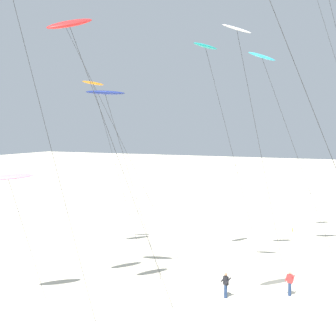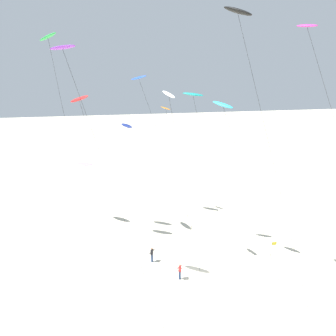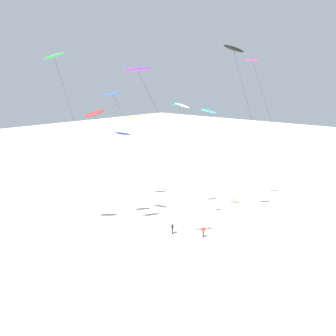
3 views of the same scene
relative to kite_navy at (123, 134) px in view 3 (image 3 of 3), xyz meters
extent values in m
plane|color=beige|center=(5.76, -10.53, -13.39)|extent=(260.00, 260.00, 0.00)
ellipsoid|color=navy|center=(-0.02, 0.02, 0.10)|extent=(1.50, 2.83, 0.39)
cylinder|color=#262626|center=(1.19, -1.50, -6.70)|extent=(2.46, 3.07, 13.40)
ellipsoid|color=#33BFE0|center=(8.48, -8.72, 3.19)|extent=(1.87, 2.13, 0.91)
cylinder|color=#262626|center=(10.69, -11.48, -5.15)|extent=(4.45, 5.55, 16.50)
ellipsoid|color=red|center=(-5.22, -1.09, 3.39)|extent=(2.47, 2.23, 1.27)
cylinder|color=#262626|center=(-3.38, -3.39, -5.06)|extent=(3.71, 4.63, 16.67)
ellipsoid|color=white|center=(3.21, -8.15, 4.22)|extent=(1.21, 1.95, 0.83)
cylinder|color=#262626|center=(4.49, -9.76, -4.62)|extent=(2.60, 3.24, 17.56)
ellipsoid|color=green|center=(-8.19, 1.73, 9.96)|extent=(2.43, 2.25, 1.11)
cylinder|color=#262626|center=(-6.59, -0.28, -1.77)|extent=(3.24, 4.04, 23.24)
ellipsoid|color=pink|center=(-5.20, 3.79, -5.29)|extent=(2.61, 2.74, 0.54)
cylinder|color=#262626|center=(-4.55, 2.98, -9.39)|extent=(1.32, 1.64, 8.00)
ellipsoid|color=teal|center=(6.61, -4.78, 3.96)|extent=(2.25, 1.72, 0.58)
cylinder|color=#262626|center=(8.17, -6.73, -4.77)|extent=(3.14, 3.92, 17.26)
ellipsoid|color=blue|center=(2.22, 4.92, 5.48)|extent=(2.26, 2.25, 0.93)
cylinder|color=#262626|center=(5.01, 1.43, -4.00)|extent=(5.61, 7.02, 18.78)
ellipsoid|color=orange|center=(5.77, 4.94, 1.50)|extent=(1.40, 1.74, 0.54)
cylinder|color=#262626|center=(6.99, 3.40, -5.97)|extent=(2.49, 3.11, 14.84)
ellipsoid|color=#D8339E|center=(14.93, -11.56, 10.20)|extent=(1.65, 1.85, 0.47)
cylinder|color=#262626|center=(17.93, -15.32, -1.64)|extent=(6.03, 7.54, 23.51)
ellipsoid|color=black|center=(7.99, -12.35, 11.04)|extent=(2.36, 2.52, 1.30)
cylinder|color=#262626|center=(10.55, -15.56, -1.24)|extent=(5.16, 6.45, 24.30)
ellipsoid|color=purple|center=(-6.05, -10.06, 8.20)|extent=(2.61, 2.42, 0.57)
cylinder|color=#262626|center=(-2.77, -14.16, -2.65)|extent=(6.59, 8.23, 21.50)
cylinder|color=navy|center=(1.38, -8.17, -12.95)|extent=(0.22, 0.22, 0.88)
cube|color=black|center=(1.38, -8.17, -12.22)|extent=(0.34, 0.39, 0.58)
sphere|color=#9E7051|center=(1.38, -8.17, -11.82)|extent=(0.20, 0.20, 0.20)
cylinder|color=black|center=(1.27, -8.36, -12.17)|extent=(0.48, 0.33, 0.39)
cylinder|color=black|center=(1.49, -7.98, -12.17)|extent=(0.48, 0.33, 0.39)
cylinder|color=navy|center=(3.47, -11.94, -12.95)|extent=(0.22, 0.22, 0.88)
cube|color=red|center=(3.47, -11.94, -12.22)|extent=(0.23, 0.36, 0.58)
sphere|color=tan|center=(3.47, -11.94, -11.82)|extent=(0.20, 0.20, 0.20)
cylinder|color=red|center=(3.45, -12.16, -12.17)|extent=(0.51, 0.13, 0.39)
cylinder|color=red|center=(3.49, -11.72, -12.17)|extent=(0.51, 0.13, 0.39)
cylinder|color=gray|center=(14.01, -10.57, -12.34)|extent=(0.05, 0.05, 2.10)
cube|color=yellow|center=(14.29, -10.57, -11.49)|extent=(0.52, 0.03, 0.36)
camera|label=1|loc=(-24.59, -15.76, -2.30)|focal=45.18mm
camera|label=2|loc=(-4.23, -40.84, 6.46)|focal=37.13mm
camera|label=3|loc=(-25.56, -31.28, 6.67)|focal=30.24mm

